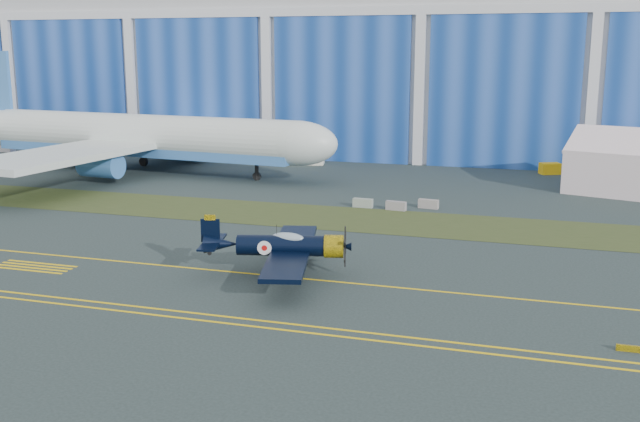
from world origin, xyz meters
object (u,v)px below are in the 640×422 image
(shipping_container, at_px, (303,155))
(tug, at_px, (550,169))
(jetliner, at_px, (138,89))
(warbird, at_px, (282,246))

(shipping_container, height_order, tug, shipping_container)
(shipping_container, xyz_separation_m, tug, (32.60, 1.38, -0.52))
(jetliner, xyz_separation_m, shipping_container, (17.87, 12.41, -9.32))
(shipping_container, distance_m, tug, 32.64)
(jetliner, distance_m, shipping_container, 23.67)
(warbird, xyz_separation_m, shipping_container, (-15.13, 49.76, -0.94))
(jetliner, relative_size, shipping_container, 11.53)
(warbird, bearing_deg, shipping_container, 93.14)
(warbird, xyz_separation_m, tug, (17.48, 51.14, -1.45))
(shipping_container, bearing_deg, warbird, -84.85)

